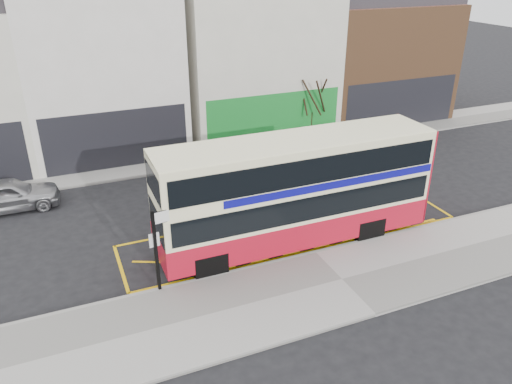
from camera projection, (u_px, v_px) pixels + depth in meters
name	position (u px, v px, depth m)	size (l,w,h in m)	color
ground	(310.00, 250.00, 19.38)	(120.00, 120.00, 0.00)	black
pavement	(342.00, 281.00, 17.43)	(40.00, 4.00, 0.15)	#9B9993
kerb	(315.00, 253.00, 19.03)	(40.00, 0.15, 0.15)	gray
far_pavement	(219.00, 154.00, 28.49)	(50.00, 3.00, 0.15)	#9B9993
road_markings	(292.00, 231.00, 20.70)	(14.00, 3.40, 0.01)	yellow
terrace_left	(98.00, 55.00, 27.62)	(8.00, 8.01, 11.80)	silver
terrace_green_shop	(249.00, 49.00, 30.87)	(9.00, 8.01, 11.30)	beige
terrace_right	(370.00, 47.00, 34.22)	(9.00, 8.01, 10.30)	brown
double_decker_bus	(296.00, 190.00, 19.02)	(10.79, 2.53, 4.31)	#FFF8C2
bus_stop_post	(157.00, 243.00, 16.15)	(0.75, 0.15, 2.98)	black
car_silver	(8.00, 195.00, 22.11)	(1.74, 4.33, 1.47)	#9FA0A4
car_grey	(213.00, 162.00, 25.81)	(1.35, 3.86, 1.27)	#45494D
car_white	(347.00, 139.00, 28.93)	(1.92, 4.73, 1.37)	silver
street_tree_right	(313.00, 86.00, 29.22)	(2.30, 2.30, 4.96)	#301F15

